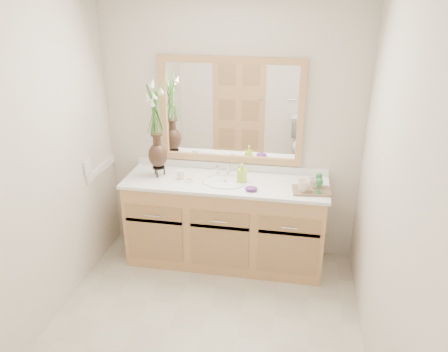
% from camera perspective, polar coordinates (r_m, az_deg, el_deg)
% --- Properties ---
extents(floor, '(2.60, 2.60, 0.00)m').
position_cam_1_polar(floor, '(3.55, -2.92, -19.78)').
color(floor, beige).
rests_on(floor, ground).
extents(wall_back, '(2.40, 0.02, 2.40)m').
position_cam_1_polar(wall_back, '(4.06, 0.88, 5.72)').
color(wall_back, beige).
rests_on(wall_back, floor).
extents(wall_front, '(2.40, 0.02, 2.40)m').
position_cam_1_polar(wall_front, '(1.83, -13.43, -18.97)').
color(wall_front, beige).
rests_on(wall_front, floor).
extents(wall_left, '(0.02, 2.60, 2.40)m').
position_cam_1_polar(wall_left, '(3.35, -23.81, -0.20)').
color(wall_left, beige).
rests_on(wall_left, floor).
extents(wall_right, '(0.02, 2.60, 2.40)m').
position_cam_1_polar(wall_right, '(2.86, 20.76, -3.60)').
color(wall_right, beige).
rests_on(wall_right, floor).
extents(vanity, '(1.80, 0.55, 0.80)m').
position_cam_1_polar(vanity, '(4.12, 0.16, -6.15)').
color(vanity, tan).
rests_on(vanity, floor).
extents(counter, '(1.84, 0.57, 0.03)m').
position_cam_1_polar(counter, '(3.93, 0.17, -0.86)').
color(counter, white).
rests_on(counter, vanity).
extents(sink, '(0.38, 0.34, 0.23)m').
position_cam_1_polar(sink, '(3.93, 0.12, -1.49)').
color(sink, white).
rests_on(sink, counter).
extents(mirror, '(1.32, 0.04, 0.97)m').
position_cam_1_polar(mirror, '(3.98, 0.85, 8.44)').
color(mirror, white).
rests_on(mirror, wall_back).
extents(switch_plate, '(0.02, 0.12, 0.12)m').
position_cam_1_polar(switch_plate, '(4.02, -17.37, 1.13)').
color(switch_plate, white).
rests_on(switch_plate, wall_left).
extents(flower_vase, '(0.20, 0.20, 0.83)m').
position_cam_1_polar(flower_vase, '(3.91, -8.96, 7.74)').
color(flower_vase, black).
rests_on(flower_vase, counter).
extents(tumbler, '(0.06, 0.06, 0.08)m').
position_cam_1_polar(tumbler, '(3.98, -5.68, 0.18)').
color(tumbler, '#F0E4D0').
rests_on(tumbler, counter).
extents(soap_dish, '(0.09, 0.09, 0.03)m').
position_cam_1_polar(soap_dish, '(3.94, -4.58, -0.51)').
color(soap_dish, '#F0E4D0').
rests_on(soap_dish, counter).
extents(soap_bottle, '(0.07, 0.08, 0.15)m').
position_cam_1_polar(soap_bottle, '(3.90, 2.37, 0.34)').
color(soap_bottle, '#B0E335').
rests_on(soap_bottle, counter).
extents(purple_dish, '(0.11, 0.09, 0.04)m').
position_cam_1_polar(purple_dish, '(3.74, 3.59, -1.66)').
color(purple_dish, '#53246D').
rests_on(purple_dish, counter).
extents(tray, '(0.34, 0.24, 0.02)m').
position_cam_1_polar(tray, '(3.80, 11.33, -1.88)').
color(tray, brown).
rests_on(tray, counter).
extents(mug_left, '(0.11, 0.11, 0.10)m').
position_cam_1_polar(mug_left, '(3.74, 10.28, -1.21)').
color(mug_left, '#F0E4D0').
rests_on(mug_left, tray).
extents(mug_right, '(0.12, 0.12, 0.09)m').
position_cam_1_polar(mug_right, '(3.82, 11.65, -0.88)').
color(mug_right, '#F0E4D0').
rests_on(mug_right, tray).
extents(goblet_front, '(0.06, 0.06, 0.13)m').
position_cam_1_polar(goblet_front, '(3.71, 12.34, -0.89)').
color(goblet_front, '#267236').
rests_on(goblet_front, tray).
extents(goblet_back, '(0.06, 0.06, 0.13)m').
position_cam_1_polar(goblet_back, '(3.83, 12.30, -0.18)').
color(goblet_back, '#267236').
rests_on(goblet_back, tray).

